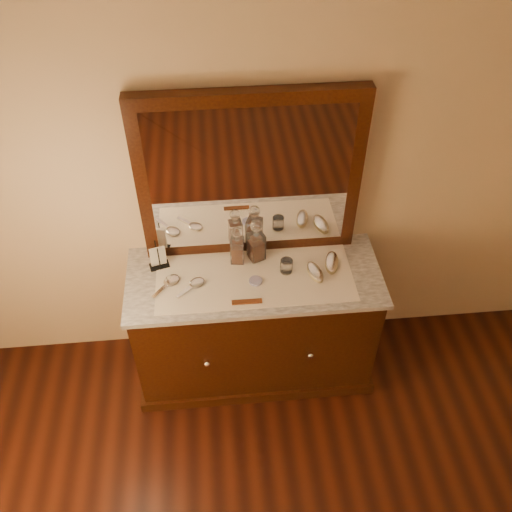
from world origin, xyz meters
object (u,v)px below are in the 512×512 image
dresser_cabinet (254,325)px  comb (247,302)px  brush_near (315,272)px  hand_mirror_outer (170,282)px  decanter_right (256,244)px  hand_mirror_inner (195,284)px  mirror_frame (250,177)px  decanter_left (237,248)px  pin_dish (256,281)px  brush_far (332,263)px  napkin_rack (158,258)px

dresser_cabinet → comb: (-0.06, -0.20, 0.45)m
brush_near → hand_mirror_outer: (-0.81, 0.01, -0.01)m
comb → brush_near: size_ratio=0.96×
decanter_right → dresser_cabinet: bearing=-99.8°
hand_mirror_inner → mirror_frame: bearing=40.9°
decanter_left → pin_dish: bearing=-64.0°
pin_dish → hand_mirror_inner: (-0.34, 0.01, 0.00)m
decanter_left → decanter_right: bearing=6.9°
comb → decanter_left: 0.34m
mirror_frame → hand_mirror_outer: 0.73m
decanter_left → hand_mirror_outer: size_ratio=1.29×
pin_dish → brush_far: brush_far is taller
napkin_rack → brush_far: size_ratio=0.92×
brush_near → brush_far: size_ratio=0.95×
brush_near → pin_dish: bearing=-176.5°
dresser_cabinet → hand_mirror_outer: (-0.47, -0.02, 0.45)m
comb → decanter_left: bearing=94.9°
mirror_frame → comb: mirror_frame is taller
brush_far → hand_mirror_inner: size_ratio=1.02×
comb → decanter_right: 0.36m
comb → napkin_rack: 0.58m
decanter_right → hand_mirror_inner: (-0.36, -0.19, -0.10)m
hand_mirror_outer → hand_mirror_inner: hand_mirror_outer is taller
decanter_right → napkin_rack: bearing=-178.7°
dresser_cabinet → napkin_rack: size_ratio=8.44×
decanter_right → brush_near: bearing=-28.6°
comb → hand_mirror_outer: 0.45m
decanter_right → brush_far: bearing=-14.2°
napkin_rack → hand_mirror_outer: bearing=-67.5°
napkin_rack → hand_mirror_inner: bearing=-41.3°
brush_near → hand_mirror_inner: 0.67m
decanter_left → hand_mirror_outer: 0.42m
dresser_cabinet → napkin_rack: bearing=166.3°
pin_dish → hand_mirror_outer: 0.48m
decanter_right → brush_far: decanter_right is taller
dresser_cabinet → hand_mirror_inner: bearing=-172.3°
comb → brush_far: bearing=24.9°
comb → hand_mirror_inner: (-0.28, 0.15, 0.00)m
napkin_rack → decanter_left: bearing=-0.1°
brush_near → brush_far: 0.13m
pin_dish → napkin_rack: napkin_rack is taller
dresser_cabinet → brush_far: (0.45, 0.04, 0.47)m
decanter_right → hand_mirror_inner: size_ratio=1.57×
dresser_cabinet → napkin_rack: 0.75m
decanter_right → hand_mirror_outer: 0.53m
pin_dish → napkin_rack: 0.57m
dresser_cabinet → hand_mirror_inner: (-0.33, -0.04, 0.45)m
napkin_rack → hand_mirror_inner: (0.20, -0.17, -0.05)m
napkin_rack → decanter_right: size_ratio=0.60×
mirror_frame → napkin_rack: (-0.53, -0.12, -0.43)m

